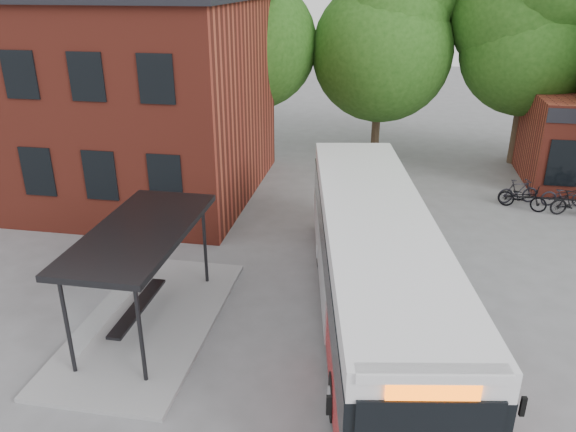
% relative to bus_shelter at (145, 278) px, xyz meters
% --- Properties ---
extents(ground, '(100.00, 100.00, 0.00)m').
position_rel_bus_shelter_xyz_m(ground, '(4.50, 1.00, -1.45)').
color(ground, slate).
extents(station_building, '(18.40, 10.40, 8.50)m').
position_rel_bus_shelter_xyz_m(station_building, '(-8.50, 10.00, 2.80)').
color(station_building, maroon).
rests_on(station_building, ground).
extents(bus_shelter, '(3.60, 7.00, 2.90)m').
position_rel_bus_shelter_xyz_m(bus_shelter, '(0.00, 0.00, 0.00)').
color(bus_shelter, black).
rests_on(bus_shelter, ground).
extents(bike_rail, '(5.20, 0.10, 0.38)m').
position_rel_bus_shelter_xyz_m(bike_rail, '(13.78, 11.00, -1.26)').
color(bike_rail, black).
rests_on(bike_rail, ground).
extents(tree_0, '(7.92, 7.92, 11.00)m').
position_rel_bus_shelter_xyz_m(tree_0, '(-1.50, 17.00, 4.05)').
color(tree_0, '#214E14').
rests_on(tree_0, ground).
extents(tree_1, '(7.92, 7.92, 10.40)m').
position_rel_bus_shelter_xyz_m(tree_1, '(5.50, 18.00, 3.75)').
color(tree_1, '#214E14').
rests_on(tree_1, ground).
extents(tree_2, '(7.92, 7.92, 11.00)m').
position_rel_bus_shelter_xyz_m(tree_2, '(12.50, 17.00, 4.05)').
color(tree_2, '#214E14').
rests_on(tree_2, ground).
extents(city_bus, '(4.87, 13.25, 3.30)m').
position_rel_bus_shelter_xyz_m(city_bus, '(5.97, 1.23, 0.20)').
color(city_bus, '#B60D0F').
rests_on(city_bus, ground).
extents(bicycle_0, '(2.02, 1.37, 1.01)m').
position_rel_bus_shelter_xyz_m(bicycle_0, '(11.75, 10.53, -0.95)').
color(bicycle_0, black).
rests_on(bicycle_0, ground).
extents(bicycle_1, '(1.82, 0.98, 1.05)m').
position_rel_bus_shelter_xyz_m(bicycle_1, '(11.69, 11.17, -0.92)').
color(bicycle_1, black).
rests_on(bicycle_1, ground).
extents(bicycle_2, '(1.94, 0.84, 0.99)m').
position_rel_bus_shelter_xyz_m(bicycle_2, '(13.53, 11.15, -0.95)').
color(bicycle_2, black).
rests_on(bicycle_2, ground).
extents(bicycle_3, '(1.79, 0.77, 1.04)m').
position_rel_bus_shelter_xyz_m(bicycle_3, '(13.57, 10.21, -0.93)').
color(bicycle_3, black).
rests_on(bicycle_3, ground).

